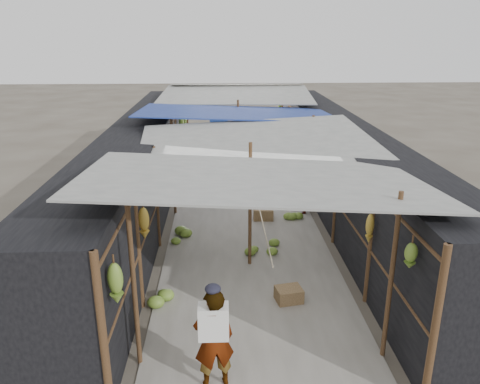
{
  "coord_description": "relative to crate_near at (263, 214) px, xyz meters",
  "views": [
    {
      "loc": [
        -0.59,
        -5.74,
        4.58
      ],
      "look_at": [
        -0.16,
        4.02,
        1.25
      ],
      "focal_mm": 35.0,
      "sensor_mm": 36.0,
      "label": 1
    }
  ],
  "objects": [
    {
      "name": "ground",
      "position": [
        -0.51,
        -5.46,
        -0.15
      ],
      "size": [
        80.0,
        80.0,
        0.0
      ],
      "primitive_type": "plane",
      "color": "#6B6356",
      "rests_on": "ground"
    },
    {
      "name": "aisle_slab",
      "position": [
        -0.51,
        1.04,
        -0.14
      ],
      "size": [
        3.6,
        16.0,
        0.02
      ],
      "primitive_type": "cube",
      "color": "#9E998E",
      "rests_on": "ground"
    },
    {
      "name": "stall_left",
      "position": [
        -3.21,
        1.04,
        1.0
      ],
      "size": [
        1.4,
        15.0,
        2.3
      ],
      "primitive_type": "cube",
      "color": "black",
      "rests_on": "ground"
    },
    {
      "name": "stall_right",
      "position": [
        2.19,
        1.04,
        1.0
      ],
      "size": [
        1.4,
        15.0,
        2.3
      ],
      "primitive_type": "cube",
      "color": "black",
      "rests_on": "ground"
    },
    {
      "name": "crate_near",
      "position": [
        0.0,
        0.0,
        0.0
      ],
      "size": [
        0.53,
        0.43,
        0.3
      ],
      "primitive_type": "cube",
      "rotation": [
        0.0,
        0.0,
        -0.06
      ],
      "color": "#91714A",
      "rests_on": "ground"
    },
    {
      "name": "crate_mid",
      "position": [
        0.1,
        -3.93,
        -0.02
      ],
      "size": [
        0.52,
        0.45,
        0.27
      ],
      "primitive_type": "cube",
      "rotation": [
        0.0,
        0.0,
        0.2
      ],
      "color": "#91714A",
      "rests_on": "ground"
    },
    {
      "name": "crate_back",
      "position": [
        -1.18,
        2.35,
        -0.0
      ],
      "size": [
        0.49,
        0.41,
        0.3
      ],
      "primitive_type": "cube",
      "rotation": [
        0.0,
        0.0,
        -0.06
      ],
      "color": "#91714A",
      "rests_on": "ground"
    },
    {
      "name": "black_basin",
      "position": [
        0.96,
        2.35,
        -0.07
      ],
      "size": [
        0.53,
        0.53,
        0.16
      ],
      "primitive_type": "cylinder",
      "color": "black",
      "rests_on": "ground"
    },
    {
      "name": "vendor_elderly",
      "position": [
        -1.21,
        -5.96,
        0.59
      ],
      "size": [
        0.61,
        0.46,
        1.49
      ],
      "primitive_type": "imported",
      "rotation": [
        0.0,
        0.0,
        3.36
      ],
      "color": "silver",
      "rests_on": "ground"
    },
    {
      "name": "shopper_blue",
      "position": [
        -0.4,
        3.82,
        0.71
      ],
      "size": [
        0.91,
        0.75,
        1.72
      ],
      "primitive_type": "imported",
      "rotation": [
        0.0,
        0.0,
        0.13
      ],
      "color": "navy",
      "rests_on": "ground"
    },
    {
      "name": "vendor_seated",
      "position": [
        1.11,
        0.36,
        0.28
      ],
      "size": [
        0.39,
        0.6,
        0.87
      ],
      "primitive_type": "imported",
      "rotation": [
        0.0,
        0.0,
        -1.68
      ],
      "color": "#4B4641",
      "rests_on": "ground"
    },
    {
      "name": "market_canopy",
      "position": [
        -0.48,
        1.39,
        2.26
      ],
      "size": [
        5.62,
        15.2,
        2.77
      ],
      "color": "brown",
      "rests_on": "ground"
    },
    {
      "name": "hanging_bananas",
      "position": [
        -0.8,
        0.61,
        1.48
      ],
      "size": [
        3.96,
        14.12,
        0.8
      ],
      "color": "olive",
      "rests_on": "ground"
    },
    {
      "name": "floor_bananas",
      "position": [
        -0.92,
        0.33,
        -0.01
      ],
      "size": [
        3.62,
        9.4,
        0.32
      ],
      "color": "olive",
      "rests_on": "ground"
    }
  ]
}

